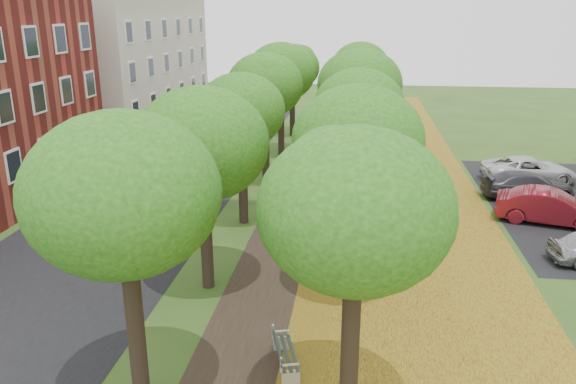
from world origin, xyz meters
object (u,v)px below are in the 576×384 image
(bench, at_px, (284,353))
(car_red, at_px, (551,207))
(car_grey, at_px, (528,185))
(car_white, at_px, (529,170))

(bench, relative_size, car_red, 0.39)
(car_grey, relative_size, car_white, 0.91)
(car_red, relative_size, car_grey, 1.01)
(car_grey, bearing_deg, bench, 139.33)
(bench, distance_m, car_white, 21.05)
(bench, height_order, car_grey, car_grey)
(bench, xyz_separation_m, car_white, (10.90, 18.01, 0.26))
(car_grey, height_order, car_white, car_white)
(car_red, distance_m, car_grey, 3.49)
(bench, bearing_deg, car_red, -56.93)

